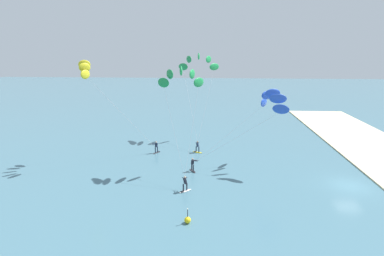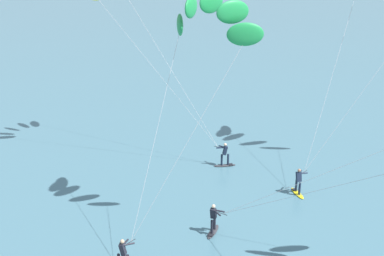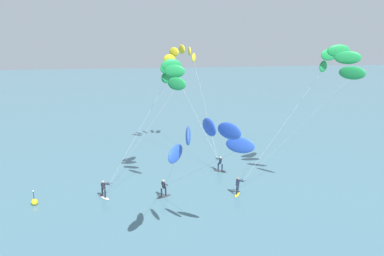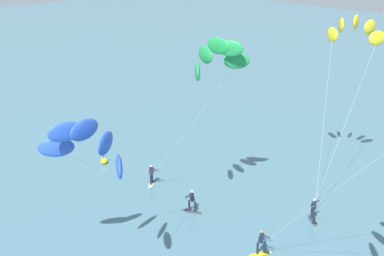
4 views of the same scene
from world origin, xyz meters
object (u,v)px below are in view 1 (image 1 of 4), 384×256
at_px(kitesurfer_nearshore, 199,64).
at_px(kitesurfer_far_out, 89,74).
at_px(kitesurfer_mid_water, 181,81).
at_px(kitesurfer_downwind, 269,102).
at_px(marker_buoy, 188,220).

height_order(kitesurfer_nearshore, kitesurfer_far_out, kitesurfer_nearshore).
bearing_deg(kitesurfer_mid_water, kitesurfer_downwind, -80.34).
height_order(kitesurfer_nearshore, kitesurfer_downwind, kitesurfer_nearshore).
bearing_deg(kitesurfer_downwind, kitesurfer_far_out, 88.13).
height_order(kitesurfer_far_out, kitesurfer_downwind, kitesurfer_far_out).
distance_m(kitesurfer_mid_water, kitesurfer_far_out, 11.97).
xyz_separation_m(kitesurfer_mid_water, kitesurfer_far_out, (2.49, 11.69, 0.55)).
bearing_deg(kitesurfer_downwind, kitesurfer_mid_water, 99.66).
height_order(kitesurfer_nearshore, kitesurfer_mid_water, kitesurfer_nearshore).
bearing_deg(kitesurfer_far_out, kitesurfer_nearshore, -47.43).
bearing_deg(kitesurfer_downwind, marker_buoy, 147.46).
xyz_separation_m(kitesurfer_mid_water, marker_buoy, (-12.00, -1.60, -10.41)).
relative_size(kitesurfer_mid_water, kitesurfer_far_out, 0.96).
xyz_separation_m(kitesurfer_far_out, marker_buoy, (-14.49, -13.29, -10.97)).
bearing_deg(marker_buoy, kitesurfer_far_out, 42.53).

